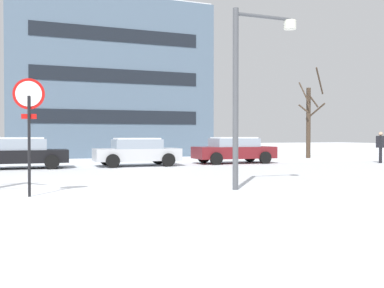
# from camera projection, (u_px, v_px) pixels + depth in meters

# --- Properties ---
(ground_plane) EXTENTS (120.00, 120.00, 0.00)m
(ground_plane) POSITION_uv_depth(u_px,v_px,m) (61.00, 189.00, 12.59)
(ground_plane) COLOR white
(road_surface) EXTENTS (80.00, 8.50, 0.00)m
(road_surface) POSITION_uv_depth(u_px,v_px,m) (52.00, 178.00, 15.61)
(road_surface) COLOR silver
(road_surface) RESTS_ON ground
(stop_sign) EXTENTS (0.75, 0.18, 2.90)m
(stop_sign) POSITION_uv_depth(u_px,v_px,m) (29.00, 114.00, 10.95)
(stop_sign) COLOR black
(stop_sign) RESTS_ON ground
(street_lamp) EXTENTS (2.02, 0.36, 5.01)m
(street_lamp) POSITION_uv_depth(u_px,v_px,m) (249.00, 77.00, 12.52)
(street_lamp) COLOR #4C4F54
(street_lamp) RESTS_ON ground
(parked_car_black) EXTENTS (4.24, 2.10, 1.40)m
(parked_car_black) POSITION_uv_depth(u_px,v_px,m) (19.00, 153.00, 20.13)
(parked_car_black) COLOR black
(parked_car_black) RESTS_ON ground
(parked_car_silver) EXTENTS (4.15, 2.13, 1.37)m
(parked_car_silver) POSITION_uv_depth(u_px,v_px,m) (137.00, 152.00, 21.83)
(parked_car_silver) COLOR silver
(parked_car_silver) RESTS_ON ground
(parked_car_maroon) EXTENTS (4.34, 2.08, 1.39)m
(parked_car_maroon) POSITION_uv_depth(u_px,v_px,m) (234.00, 150.00, 23.90)
(parked_car_maroon) COLOR maroon
(parked_car_maroon) RESTS_ON ground
(pedestrian_crossing) EXTENTS (0.37, 0.42, 1.68)m
(pedestrian_crossing) POSITION_uv_depth(u_px,v_px,m) (381.00, 145.00, 24.18)
(pedestrian_crossing) COLOR black
(pedestrian_crossing) RESTS_ON ground
(tree_far_mid) EXTENTS (1.62, 2.02, 5.78)m
(tree_far_mid) POSITION_uv_depth(u_px,v_px,m) (309.00, 118.00, 29.25)
(tree_far_mid) COLOR #423326
(tree_far_mid) RESTS_ON ground
(building_far_left) EXTENTS (13.82, 11.56, 10.86)m
(building_far_left) POSITION_uv_depth(u_px,v_px,m) (102.00, 84.00, 34.81)
(building_far_left) COLOR slate
(building_far_left) RESTS_ON ground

